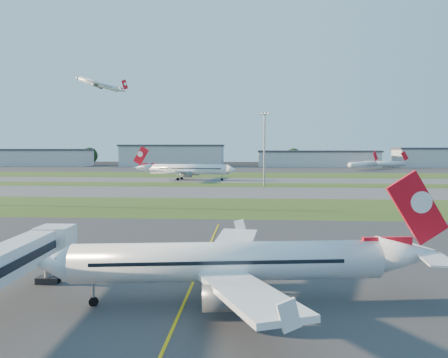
# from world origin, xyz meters

# --- Properties ---
(ground) EXTENTS (700.00, 700.00, 0.00)m
(ground) POSITION_xyz_m (0.00, 0.00, 0.00)
(ground) COLOR black
(ground) RESTS_ON ground
(apron_near) EXTENTS (300.00, 70.00, 0.01)m
(apron_near) POSITION_xyz_m (0.00, 0.00, 0.01)
(apron_near) COLOR #333335
(apron_near) RESTS_ON ground
(grass_strip_a) EXTENTS (300.00, 34.00, 0.01)m
(grass_strip_a) POSITION_xyz_m (0.00, 52.00, 0.01)
(grass_strip_a) COLOR #334A18
(grass_strip_a) RESTS_ON ground
(taxiway_a) EXTENTS (300.00, 32.00, 0.01)m
(taxiway_a) POSITION_xyz_m (0.00, 85.00, 0.01)
(taxiway_a) COLOR #515154
(taxiway_a) RESTS_ON ground
(grass_strip_b) EXTENTS (300.00, 18.00, 0.01)m
(grass_strip_b) POSITION_xyz_m (0.00, 110.00, 0.01)
(grass_strip_b) COLOR #334A18
(grass_strip_b) RESTS_ON ground
(taxiway_b) EXTENTS (300.00, 26.00, 0.01)m
(taxiway_b) POSITION_xyz_m (0.00, 132.00, 0.01)
(taxiway_b) COLOR #515154
(taxiway_b) RESTS_ON ground
(grass_strip_c) EXTENTS (300.00, 40.00, 0.01)m
(grass_strip_c) POSITION_xyz_m (0.00, 165.00, 0.01)
(grass_strip_c) COLOR #334A18
(grass_strip_c) RESTS_ON ground
(apron_far) EXTENTS (400.00, 80.00, 0.01)m
(apron_far) POSITION_xyz_m (0.00, 225.00, 0.01)
(apron_far) COLOR #333335
(apron_far) RESTS_ON ground
(yellow_line) EXTENTS (0.25, 60.00, 0.02)m
(yellow_line) POSITION_xyz_m (5.00, 0.00, 0.00)
(yellow_line) COLOR gold
(yellow_line) RESTS_ON ground
(airliner_parked) EXTENTS (33.16, 27.97, 10.37)m
(airliner_parked) POSITION_xyz_m (9.13, -8.71, 3.64)
(airliner_parked) COLOR white
(airliner_parked) RESTS_ON ground
(airliner_taxiing) EXTENTS (40.12, 33.87, 12.54)m
(airliner_taxiing) POSITION_xyz_m (-15.82, 131.66, 4.40)
(airliner_taxiing) COLOR white
(airliner_taxiing) RESTS_ON ground
(airliner_departing) EXTENTS (29.45, 24.97, 9.19)m
(airliner_departing) POSITION_xyz_m (-79.72, 208.70, 50.44)
(airliner_departing) COLOR white
(mini_jet_near) EXTENTS (22.25, 20.62, 9.48)m
(mini_jet_near) POSITION_xyz_m (76.77, 219.06, 3.28)
(mini_jet_near) COLOR white
(mini_jet_near) RESTS_ON ground
(mini_jet_far) EXTENTS (28.53, 7.00, 9.48)m
(mini_jet_far) POSITION_xyz_m (93.09, 231.76, 3.28)
(mini_jet_far) COLOR white
(mini_jet_far) RESTS_ON ground
(light_mast_centre) EXTENTS (3.20, 0.70, 25.80)m
(light_mast_centre) POSITION_xyz_m (15.00, 108.00, 14.81)
(light_mast_centre) COLOR gray
(light_mast_centre) RESTS_ON ground
(hangar_far_west) EXTENTS (91.80, 23.00, 12.20)m
(hangar_far_west) POSITION_xyz_m (-150.00, 255.00, 6.14)
(hangar_far_west) COLOR #ABAEB3
(hangar_far_west) RESTS_ON ground
(hangar_west) EXTENTS (71.40, 23.00, 15.20)m
(hangar_west) POSITION_xyz_m (-45.00, 255.00, 7.64)
(hangar_west) COLOR #ABAEB3
(hangar_west) RESTS_ON ground
(hangar_east) EXTENTS (81.60, 23.00, 11.20)m
(hangar_east) POSITION_xyz_m (55.00, 255.00, 5.64)
(hangar_east) COLOR #ABAEB3
(hangar_east) RESTS_ON ground
(tree_west) EXTENTS (12.10, 12.10, 13.20)m
(tree_west) POSITION_xyz_m (-110.00, 270.00, 7.14)
(tree_west) COLOR black
(tree_west) RESTS_ON ground
(tree_mid_west) EXTENTS (9.90, 9.90, 10.80)m
(tree_mid_west) POSITION_xyz_m (-20.00, 266.00, 5.84)
(tree_mid_west) COLOR black
(tree_mid_west) RESTS_ON ground
(tree_mid_east) EXTENTS (11.55, 11.55, 12.60)m
(tree_mid_east) POSITION_xyz_m (40.00, 269.00, 6.81)
(tree_mid_east) COLOR black
(tree_mid_east) RESTS_ON ground
(tree_east) EXTENTS (10.45, 10.45, 11.40)m
(tree_east) POSITION_xyz_m (115.00, 267.00, 6.16)
(tree_east) COLOR black
(tree_east) RESTS_ON ground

